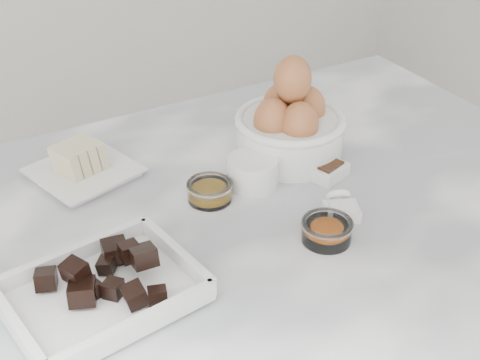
% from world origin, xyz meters
% --- Properties ---
extents(marble_slab, '(1.20, 0.80, 0.04)m').
position_xyz_m(marble_slab, '(0.00, 0.00, 0.92)').
color(marble_slab, white).
rests_on(marble_slab, cabinet).
extents(chocolate_dish, '(0.26, 0.21, 0.06)m').
position_xyz_m(chocolate_dish, '(-0.24, -0.08, 0.96)').
color(chocolate_dish, white).
rests_on(chocolate_dish, marble_slab).
extents(butter_plate, '(0.19, 0.19, 0.06)m').
position_xyz_m(butter_plate, '(-0.17, 0.22, 0.96)').
color(butter_plate, white).
rests_on(butter_plate, marble_slab).
extents(sugar_ramekin, '(0.08, 0.08, 0.05)m').
position_xyz_m(sugar_ramekin, '(0.06, 0.06, 0.97)').
color(sugar_ramekin, white).
rests_on(sugar_ramekin, marble_slab).
extents(egg_bowl, '(0.19, 0.19, 0.18)m').
position_xyz_m(egg_bowl, '(0.17, 0.11, 1.00)').
color(egg_bowl, white).
rests_on(egg_bowl, marble_slab).
extents(honey_bowl, '(0.07, 0.07, 0.03)m').
position_xyz_m(honey_bowl, '(-0.02, 0.06, 0.96)').
color(honey_bowl, white).
rests_on(honey_bowl, marble_slab).
extents(zest_bowl, '(0.08, 0.08, 0.03)m').
position_xyz_m(zest_bowl, '(0.08, -0.12, 0.96)').
color(zest_bowl, white).
rests_on(zest_bowl, marble_slab).
extents(vanilla_spoon, '(0.07, 0.09, 0.05)m').
position_xyz_m(vanilla_spoon, '(0.18, 0.03, 0.96)').
color(vanilla_spoon, white).
rests_on(vanilla_spoon, marble_slab).
extents(salt_spoon, '(0.07, 0.08, 0.04)m').
position_xyz_m(salt_spoon, '(0.14, -0.08, 0.95)').
color(salt_spoon, white).
rests_on(salt_spoon, marble_slab).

